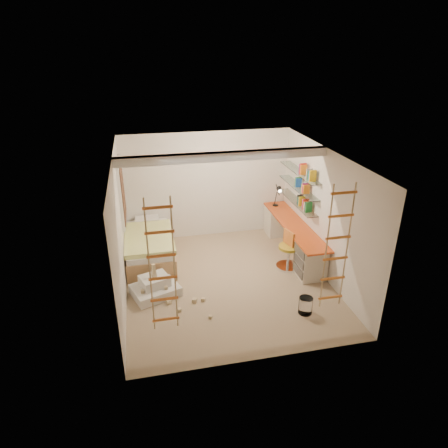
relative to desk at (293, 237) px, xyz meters
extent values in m
plane|color=#987D62|center=(-1.72, -0.86, -0.40)|extent=(4.50, 4.50, 0.00)
cube|color=white|center=(-1.72, -0.56, 2.12)|extent=(4.00, 0.18, 0.16)
cube|color=white|center=(-3.69, 0.64, 1.15)|extent=(0.06, 1.15, 1.35)
cube|color=#4C2D1E|center=(-3.65, 0.64, 1.15)|extent=(0.02, 1.00, 1.20)
cylinder|color=white|center=(-0.58, -2.17, -0.25)|extent=(0.25, 0.25, 0.31)
cube|color=#D74D19|center=(0.00, -0.03, 0.33)|extent=(0.55, 2.80, 0.04)
cube|color=beige|center=(0.00, 1.07, -0.05)|extent=(0.52, 0.55, 0.71)
cube|color=beige|center=(0.00, -1.03, -0.05)|extent=(0.52, 0.55, 0.71)
cube|color=#4C4742|center=(-0.27, -1.03, 0.21)|extent=(0.02, 0.50, 0.18)
cube|color=#4C4742|center=(-0.27, -1.03, -0.01)|extent=(0.02, 0.50, 0.18)
cube|color=#4C4742|center=(-0.27, -1.03, -0.23)|extent=(0.02, 0.50, 0.18)
cube|color=white|center=(0.15, 0.27, 0.75)|extent=(0.25, 1.80, 0.01)
cube|color=white|center=(0.15, 0.27, 1.10)|extent=(0.25, 1.80, 0.01)
cube|color=white|center=(0.15, 0.27, 1.45)|extent=(0.25, 1.80, 0.01)
cube|color=#AD7F51|center=(-3.20, 0.37, -0.18)|extent=(1.00, 2.00, 0.45)
cube|color=white|center=(-3.20, 0.37, 0.11)|extent=(0.95, 1.95, 0.12)
cube|color=#D4E430|center=(-3.20, 0.22, 0.22)|extent=(1.02, 1.60, 0.10)
cube|color=white|center=(-3.20, 1.17, 0.23)|extent=(0.55, 0.35, 0.12)
cylinder|color=black|center=(-0.05, 1.12, 0.36)|extent=(0.14, 0.14, 0.02)
cylinder|color=black|center=(-0.05, 1.12, 0.55)|extent=(0.02, 0.15, 0.36)
cylinder|color=black|center=(-0.05, 1.02, 0.80)|extent=(0.02, 0.27, 0.20)
cone|color=black|center=(-0.05, 0.90, 0.85)|extent=(0.12, 0.14, 0.15)
cylinder|color=#FFEABF|center=(-0.05, 0.86, 0.82)|extent=(0.08, 0.04, 0.08)
cylinder|color=#B69623|center=(-0.32, -0.60, 0.09)|extent=(0.54, 0.54, 0.06)
cube|color=#C96926|center=(-0.32, -0.55, 0.29)|extent=(0.13, 0.33, 0.31)
cylinder|color=silver|center=(-0.32, -0.60, -0.13)|extent=(0.06, 0.06, 0.44)
cylinder|color=silver|center=(-0.32, -0.60, -0.38)|extent=(0.62, 0.62, 0.05)
cube|color=silver|center=(-3.17, -1.02, -0.31)|extent=(1.02, 0.90, 0.19)
cube|color=silver|center=(-3.17, -0.98, -0.12)|extent=(0.63, 0.57, 0.19)
cube|color=#CCB284|center=(-3.17, -0.98, 0.01)|extent=(0.10, 0.10, 0.08)
cube|color=#CCB284|center=(-3.17, -0.98, 0.09)|extent=(0.09, 0.09, 0.07)
cube|color=#CCB284|center=(-3.17, -0.98, 0.18)|extent=(0.08, 0.08, 0.12)
cube|color=#CCB284|center=(-2.97, -1.17, -0.19)|extent=(0.06, 0.06, 0.06)
cube|color=#CCB284|center=(-2.93, -0.90, -0.19)|extent=(0.06, 0.06, 0.06)
cube|color=#CCB284|center=(-3.41, -1.20, -0.19)|extent=(0.06, 0.06, 0.06)
cube|color=#CCB284|center=(-2.27, -1.97, -0.37)|extent=(0.07, 0.07, 0.07)
cube|color=#CCB284|center=(-2.78, -1.66, -0.37)|extent=(0.07, 0.07, 0.07)
cube|color=#CCB284|center=(-2.30, -1.43, -0.37)|extent=(0.07, 0.07, 0.07)
cube|color=#CCB284|center=(-2.94, -1.38, -0.37)|extent=(0.07, 0.07, 0.07)
cube|color=#CCB284|center=(-2.47, -1.44, -0.37)|extent=(0.07, 0.07, 0.07)
cube|color=#1E722D|center=(0.15, 0.27, 0.86)|extent=(0.14, 0.70, 0.22)
cube|color=#262626|center=(0.15, 0.27, 1.21)|extent=(0.14, 0.46, 0.22)
cube|color=white|center=(0.15, 0.27, 1.56)|extent=(0.14, 0.58, 0.22)
camera|label=1|loc=(-3.25, -7.60, 4.02)|focal=32.00mm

